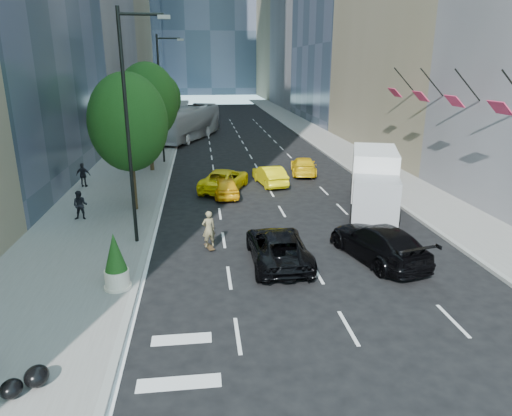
{
  "coord_description": "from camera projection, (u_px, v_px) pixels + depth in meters",
  "views": [
    {
      "loc": [
        -3.41,
        -16.12,
        7.94
      ],
      "look_at": [
        -0.99,
        3.79,
        1.6
      ],
      "focal_mm": 32.0,
      "sensor_mm": 36.0,
      "label": 1
    }
  ],
  "objects": [
    {
      "name": "taxi_d",
      "position": [
        303.0,
        166.0,
        34.27
      ],
      "size": [
        2.44,
        4.6,
        1.27
      ],
      "primitive_type": "imported",
      "rotation": [
        0.0,
        0.0,
        2.98
      ],
      "color": "yellow",
      "rests_on": "ground"
    },
    {
      "name": "black_sedan_mercedes",
      "position": [
        378.0,
        242.0,
        19.2
      ],
      "size": [
        3.38,
        5.66,
        1.54
      ],
      "primitive_type": "imported",
      "rotation": [
        0.0,
        0.0,
        3.39
      ],
      "color": "black",
      "rests_on": "ground"
    },
    {
      "name": "tree_mid",
      "position": [
        148.0,
        101.0,
        33.59
      ],
      "size": [
        4.5,
        4.5,
        7.99
      ],
      "color": "#2E2312",
      "rests_on": "sidewalk_left"
    },
    {
      "name": "pedestrian_b",
      "position": [
        83.0,
        175.0,
        30.09
      ],
      "size": [
        0.97,
        0.49,
        1.59
      ],
      "primitive_type": "imported",
      "rotation": [
        0.0,
        0.0,
        3.03
      ],
      "color": "black",
      "rests_on": "sidewalk_left"
    },
    {
      "name": "ground",
      "position": [
        292.0,
        274.0,
        18.04
      ],
      "size": [
        160.0,
        160.0,
        0.0
      ],
      "primitive_type": "plane",
      "color": "black",
      "rests_on": "ground"
    },
    {
      "name": "tree_near",
      "position": [
        128.0,
        123.0,
        24.23
      ],
      "size": [
        4.2,
        4.2,
        7.46
      ],
      "color": "#2E2312",
      "rests_on": "sidewalk_left"
    },
    {
      "name": "garbage_bags",
      "position": [
        27.0,
        381.0,
        11.37
      ],
      "size": [
        1.04,
        1.0,
        0.52
      ],
      "color": "black",
      "rests_on": "sidewalk_left"
    },
    {
      "name": "planter_shrub",
      "position": [
        116.0,
        262.0,
        16.34
      ],
      "size": [
        0.88,
        0.88,
        2.12
      ],
      "color": "beige",
      "rests_on": "sidewalk_left"
    },
    {
      "name": "sidewalk_left",
      "position": [
        145.0,
        147.0,
        45.38
      ],
      "size": [
        6.0,
        120.0,
        0.15
      ],
      "primitive_type": "cube",
      "color": "slate",
      "rests_on": "ground"
    },
    {
      "name": "traffic_signal",
      "position": [
        174.0,
        97.0,
        53.89
      ],
      "size": [
        2.48,
        0.53,
        5.2
      ],
      "color": "black",
      "rests_on": "sidewalk_left"
    },
    {
      "name": "tree_far",
      "position": [
        162.0,
        98.0,
        46.1
      ],
      "size": [
        3.9,
        3.9,
        6.92
      ],
      "color": "#2E2312",
      "rests_on": "sidewalk_left"
    },
    {
      "name": "taxi_a",
      "position": [
        225.0,
        186.0,
        28.5
      ],
      "size": [
        1.71,
        3.81,
        1.27
      ],
      "primitive_type": "imported",
      "rotation": [
        0.0,
        0.0,
        3.2
      ],
      "color": "#F7AD0D",
      "rests_on": "ground"
    },
    {
      "name": "pedestrian_a",
      "position": [
        80.0,
        205.0,
        23.71
      ],
      "size": [
        0.79,
        0.63,
        1.55
      ],
      "primitive_type": "imported",
      "rotation": [
        0.0,
        0.0,
        -0.06
      ],
      "color": "black",
      "rests_on": "sidewalk_left"
    },
    {
      "name": "skateboarder",
      "position": [
        209.0,
        231.0,
        20.26
      ],
      "size": [
        0.7,
        0.56,
        1.67
      ],
      "primitive_type": "imported",
      "rotation": [
        0.0,
        0.0,
        3.44
      ],
      "color": "olive",
      "rests_on": "ground"
    },
    {
      "name": "black_sedan_lincoln",
      "position": [
        278.0,
        247.0,
        18.93
      ],
      "size": [
        2.3,
        4.98,
        1.38
      ],
      "primitive_type": "imported",
      "rotation": [
        0.0,
        0.0,
        3.14
      ],
      "color": "black",
      "rests_on": "ground"
    },
    {
      "name": "facade_flags",
      "position": [
        439.0,
        95.0,
        26.86
      ],
      "size": [
        1.85,
        13.3,
        2.05
      ],
      "color": "black",
      "rests_on": "ground"
    },
    {
      "name": "lamp_far",
      "position": [
        162.0,
        92.0,
        36.38
      ],
      "size": [
        2.13,
        0.22,
        10.0
      ],
      "color": "black",
      "rests_on": "sidewalk_left"
    },
    {
      "name": "city_bus",
      "position": [
        187.0,
        123.0,
        49.72
      ],
      "size": [
        7.54,
        13.17,
        3.61
      ],
      "primitive_type": "imported",
      "rotation": [
        0.0,
        0.0,
        -0.37
      ],
      "color": "#B7BABE",
      "rests_on": "ground"
    },
    {
      "name": "box_truck",
      "position": [
        374.0,
        180.0,
        25.92
      ],
      "size": [
        4.47,
        7.19,
        3.24
      ],
      "rotation": [
        0.0,
        0.0,
        -0.33
      ],
      "color": "silver",
      "rests_on": "ground"
    },
    {
      "name": "taxi_c",
      "position": [
        224.0,
        179.0,
        29.91
      ],
      "size": [
        3.89,
        5.58,
        1.41
      ],
      "primitive_type": "imported",
      "rotation": [
        0.0,
        0.0,
        2.81
      ],
      "color": "yellow",
      "rests_on": "ground"
    },
    {
      "name": "taxi_b",
      "position": [
        270.0,
        175.0,
        31.23
      ],
      "size": [
        2.06,
        4.24,
        1.34
      ],
      "primitive_type": "imported",
      "rotation": [
        0.0,
        0.0,
        3.3
      ],
      "color": "yellow",
      "rests_on": "ground"
    },
    {
      "name": "lamp_near",
      "position": [
        131.0,
        117.0,
        19.35
      ],
      "size": [
        2.13,
        0.22,
        10.0
      ],
      "color": "black",
      "rests_on": "sidewalk_left"
    },
    {
      "name": "sidewalk_right",
      "position": [
        330.0,
        143.0,
        47.56
      ],
      "size": [
        4.0,
        120.0,
        0.15
      ],
      "primitive_type": "cube",
      "color": "slate",
      "rests_on": "ground"
    }
  ]
}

